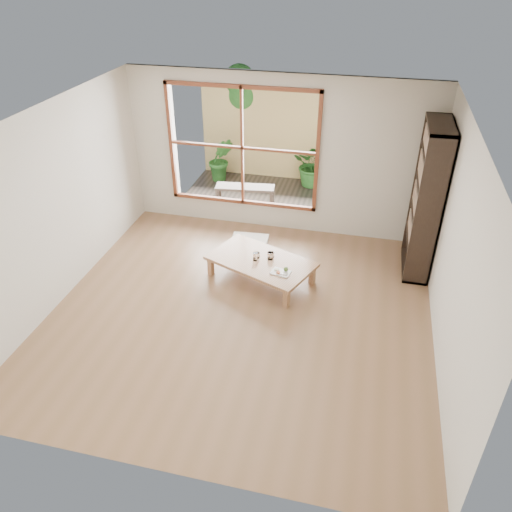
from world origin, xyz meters
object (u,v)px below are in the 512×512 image
at_px(bookshelf, 426,201).
at_px(low_table, 261,262).
at_px(food_tray, 282,272).
at_px(garden_bench, 245,189).

bearing_deg(bookshelf, low_table, -158.50).
xyz_separation_m(low_table, food_tray, (0.36, -0.25, 0.06)).
distance_m(low_table, bookshelf, 2.52).
bearing_deg(food_tray, low_table, 156.76).
bearing_deg(food_tray, garden_bench, 126.96).
distance_m(bookshelf, garden_bench, 3.49).
height_order(bookshelf, food_tray, bookshelf).
distance_m(low_table, food_tray, 0.44).
bearing_deg(garden_bench, food_tray, -72.19).
xyz_separation_m(bookshelf, food_tray, (-1.86, -1.13, -0.77)).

